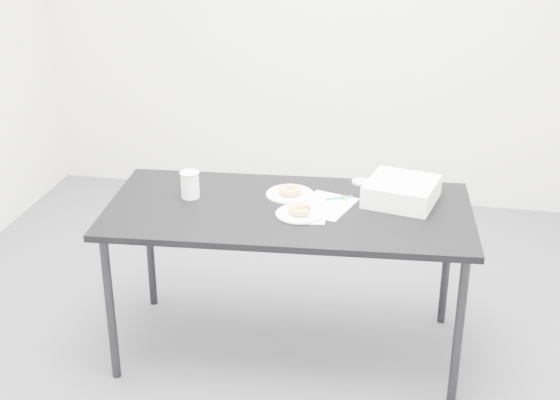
% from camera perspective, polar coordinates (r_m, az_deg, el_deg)
% --- Properties ---
extents(floor, '(4.00, 4.00, 0.00)m').
position_cam_1_polar(floor, '(3.93, -0.77, -11.08)').
color(floor, '#46464A').
rests_on(floor, ground).
extents(wall_back, '(4.00, 0.02, 2.70)m').
position_cam_1_polar(wall_back, '(5.27, 3.68, 13.99)').
color(wall_back, silver).
rests_on(wall_back, floor).
extents(table, '(1.73, 0.91, 0.77)m').
position_cam_1_polar(table, '(3.61, 0.63, -1.41)').
color(table, black).
rests_on(table, floor).
extents(scorecard, '(0.30, 0.34, 0.00)m').
position_cam_1_polar(scorecard, '(3.61, 3.34, -0.39)').
color(scorecard, white).
rests_on(scorecard, table).
extents(logo_patch, '(0.06, 0.06, 0.00)m').
position_cam_1_polar(logo_patch, '(3.69, 4.67, 0.16)').
color(logo_patch, green).
rests_on(logo_patch, scorecard).
extents(pen, '(0.12, 0.07, 0.01)m').
position_cam_1_polar(pen, '(3.68, 4.35, 0.16)').
color(pen, '#0C857B').
rests_on(pen, scorecard).
extents(napkin, '(0.17, 0.17, 0.00)m').
position_cam_1_polar(napkin, '(3.49, 2.07, -1.25)').
color(napkin, white).
rests_on(napkin, table).
extents(plate_near, '(0.22, 0.22, 0.01)m').
position_cam_1_polar(plate_near, '(3.51, 1.44, -1.02)').
color(plate_near, white).
rests_on(plate_near, napkin).
extents(donut_near, '(0.10, 0.10, 0.03)m').
position_cam_1_polar(donut_near, '(3.50, 1.45, -0.73)').
color(donut_near, gold).
rests_on(donut_near, plate_near).
extents(plate_far, '(0.23, 0.23, 0.01)m').
position_cam_1_polar(plate_far, '(3.72, 0.74, 0.43)').
color(plate_far, white).
rests_on(plate_far, table).
extents(donut_far, '(0.12, 0.12, 0.04)m').
position_cam_1_polar(donut_far, '(3.71, 0.74, 0.73)').
color(donut_far, gold).
rests_on(donut_far, plate_far).
extents(coffee_cup, '(0.09, 0.09, 0.13)m').
position_cam_1_polar(coffee_cup, '(3.70, -6.60, 1.13)').
color(coffee_cup, white).
rests_on(coffee_cup, table).
extents(cup_lid, '(0.09, 0.09, 0.01)m').
position_cam_1_polar(cup_lid, '(3.88, 5.93, 1.34)').
color(cup_lid, silver).
rests_on(cup_lid, table).
extents(bakery_box, '(0.37, 0.37, 0.10)m').
position_cam_1_polar(bakery_box, '(3.68, 8.89, 0.64)').
color(bakery_box, white).
rests_on(bakery_box, table).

